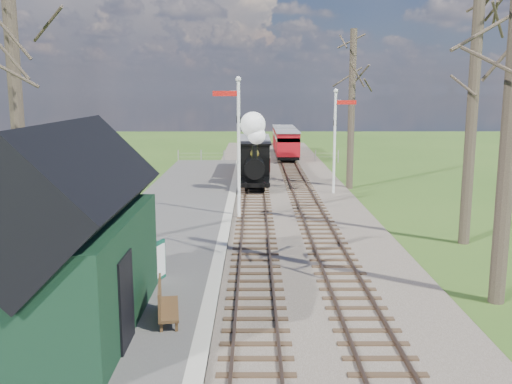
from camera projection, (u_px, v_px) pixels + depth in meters
distant_hills at (265, 257)px, 75.70m from camera, size 114.40×48.00×22.02m
ballast_bed at (278, 194)px, 31.11m from camera, size 8.00×60.00×0.10m
track_near at (255, 193)px, 31.10m from camera, size 1.60×60.00×0.15m
track_far at (302, 193)px, 31.11m from camera, size 1.60×60.00×0.15m
platform at (169, 228)px, 23.21m from camera, size 5.00×44.00×0.20m
coping_strip at (226, 228)px, 23.22m from camera, size 0.40×44.00×0.21m
station_shed at (68, 241)px, 12.98m from camera, size 3.25×6.30×4.78m
semaphore_near at (237, 138)px, 24.57m from camera, size 1.22×0.24×6.22m
semaphore_far at (336, 133)px, 30.54m from camera, size 1.22×0.24×5.72m
bare_trees at (296, 104)px, 18.49m from camera, size 15.51×22.39×12.00m
fence_line at (258, 156)px, 44.80m from camera, size 12.60×0.08×1.00m
locomotive at (254, 156)px, 31.94m from camera, size 1.73×4.03×4.32m
coach at (255, 154)px, 38.00m from camera, size 2.01×6.91×2.12m
red_carriage_a at (287, 144)px, 45.40m from camera, size 1.86×4.62×1.96m
red_carriage_b at (283, 138)px, 50.82m from camera, size 1.86×4.62×1.96m
sign_board at (158, 261)px, 16.44m from camera, size 0.35×0.77×1.15m
bench at (164, 303)px, 13.64m from camera, size 0.69×1.66×0.92m
person at (126, 296)px, 13.27m from camera, size 0.36×0.54×1.44m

